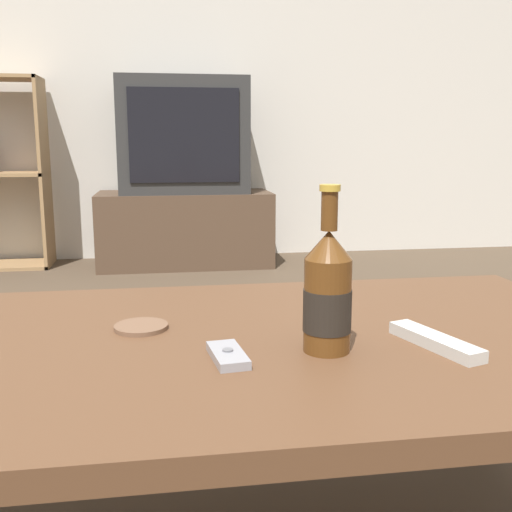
% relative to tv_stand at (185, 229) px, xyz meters
% --- Properties ---
extents(back_wall, '(8.00, 0.05, 2.60)m').
position_rel_tv_stand_xyz_m(back_wall, '(0.03, 0.31, 1.07)').
color(back_wall, beige).
rests_on(back_wall, ground_plane).
extents(coffee_table, '(1.33, 0.77, 0.43)m').
position_rel_tv_stand_xyz_m(coffee_table, '(0.03, -2.71, 0.15)').
color(coffee_table, brown).
rests_on(coffee_table, ground_plane).
extents(tv_stand, '(1.05, 0.47, 0.45)m').
position_rel_tv_stand_xyz_m(tv_stand, '(0.00, 0.00, 0.00)').
color(tv_stand, '#4C3828').
rests_on(tv_stand, ground_plane).
extents(television, '(0.76, 0.45, 0.68)m').
position_rel_tv_stand_xyz_m(television, '(0.00, -0.00, 0.56)').
color(television, '#2D2D2D').
rests_on(television, tv_stand).
extents(beer_bottle, '(0.08, 0.08, 0.27)m').
position_rel_tv_stand_xyz_m(beer_bottle, '(0.12, -2.80, 0.30)').
color(beer_bottle, '#563314').
rests_on(beer_bottle, coffee_table).
extents(cell_phone, '(0.06, 0.11, 0.02)m').
position_rel_tv_stand_xyz_m(cell_phone, '(-0.04, -2.82, 0.21)').
color(cell_phone, gray).
rests_on(cell_phone, coffee_table).
extents(remote_control, '(0.09, 0.19, 0.02)m').
position_rel_tv_stand_xyz_m(remote_control, '(0.30, -2.81, 0.21)').
color(remote_control, beige).
rests_on(remote_control, coffee_table).
extents(coaster, '(0.10, 0.10, 0.01)m').
position_rel_tv_stand_xyz_m(coaster, '(-0.17, -2.64, 0.20)').
color(coaster, brown).
rests_on(coaster, coffee_table).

